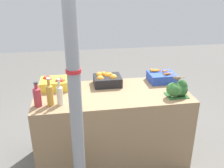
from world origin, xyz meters
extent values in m
plane|color=#605E59|center=(0.00, 0.00, 0.00)|extent=(10.00, 10.00, 0.00)
cube|color=#937551|center=(0.00, 0.00, 0.42)|extent=(1.68, 0.76, 0.85)
cylinder|color=gray|center=(-0.40, -0.64, 1.24)|extent=(0.11, 0.11, 2.49)
cylinder|color=red|center=(-0.40, -0.64, 1.35)|extent=(0.12, 0.12, 0.03)
cube|color=gold|center=(-0.62, 0.22, 0.90)|extent=(0.31, 0.26, 0.11)
sphere|color=red|center=(-0.58, 0.16, 0.95)|extent=(0.07, 0.07, 0.07)
sphere|color=red|center=(-0.70, 0.30, 0.94)|extent=(0.06, 0.06, 0.06)
sphere|color=red|center=(-0.72, 0.27, 0.94)|extent=(0.08, 0.08, 0.08)
sphere|color=#BC562D|center=(-0.68, 0.23, 0.94)|extent=(0.08, 0.08, 0.08)
sphere|color=#BC562D|center=(-0.53, 0.17, 0.95)|extent=(0.08, 0.08, 0.08)
sphere|color=red|center=(-0.55, 0.15, 0.95)|extent=(0.06, 0.06, 0.06)
sphere|color=#BC562D|center=(-0.55, 0.22, 0.94)|extent=(0.07, 0.07, 0.07)
cube|color=black|center=(-0.02, 0.22, 0.90)|extent=(0.31, 0.26, 0.11)
sphere|color=orange|center=(-0.01, 0.25, 0.94)|extent=(0.09, 0.09, 0.09)
sphere|color=orange|center=(0.04, 0.17, 0.95)|extent=(0.08, 0.08, 0.08)
sphere|color=orange|center=(-0.11, 0.28, 0.95)|extent=(0.08, 0.08, 0.08)
sphere|color=orange|center=(0.02, 0.25, 0.95)|extent=(0.07, 0.07, 0.07)
sphere|color=orange|center=(0.00, 0.25, 0.94)|extent=(0.07, 0.07, 0.07)
sphere|color=orange|center=(0.01, 0.26, 0.94)|extent=(0.08, 0.08, 0.08)
sphere|color=orange|center=(-0.11, 0.17, 0.94)|extent=(0.08, 0.08, 0.08)
sphere|color=orange|center=(-0.06, 0.29, 0.94)|extent=(0.09, 0.09, 0.09)
cube|color=#2847B7|center=(0.65, 0.22, 0.90)|extent=(0.31, 0.26, 0.11)
cone|color=orange|center=(0.61, 0.29, 0.97)|extent=(0.12, 0.04, 0.03)
cone|color=orange|center=(0.61, 0.33, 0.96)|extent=(0.15, 0.03, 0.03)
cone|color=orange|center=(0.71, 0.24, 0.97)|extent=(0.13, 0.07, 0.03)
cone|color=orange|center=(0.59, 0.26, 0.97)|extent=(0.16, 0.07, 0.03)
cone|color=orange|center=(0.71, 0.15, 0.97)|extent=(0.13, 0.06, 0.02)
cone|color=orange|center=(0.71, 0.15, 0.96)|extent=(0.15, 0.06, 0.02)
cube|color=#2D602D|center=(0.67, -0.19, 0.85)|extent=(0.22, 0.18, 0.01)
ellipsoid|color=#427F3D|center=(0.65, -0.22, 0.93)|extent=(0.13, 0.13, 0.13)
cylinder|color=#B2C693|center=(0.65, -0.22, 0.87)|extent=(0.03, 0.03, 0.02)
ellipsoid|color=#2D602D|center=(0.73, -0.17, 0.93)|extent=(0.13, 0.13, 0.12)
cylinder|color=#B2C693|center=(0.73, -0.17, 0.87)|extent=(0.03, 0.03, 0.02)
ellipsoid|color=#2D602D|center=(0.71, -0.20, 0.95)|extent=(0.11, 0.11, 0.14)
cylinder|color=#B2C693|center=(0.71, -0.20, 0.87)|extent=(0.03, 0.03, 0.02)
ellipsoid|color=#2D602D|center=(0.71, -0.21, 0.92)|extent=(0.13, 0.13, 0.13)
cylinder|color=#B2C693|center=(0.71, -0.21, 0.87)|extent=(0.03, 0.03, 0.02)
ellipsoid|color=#387033|center=(0.61, -0.22, 0.94)|extent=(0.14, 0.14, 0.14)
cylinder|color=#B2C693|center=(0.61, -0.22, 0.87)|extent=(0.03, 0.03, 0.02)
cylinder|color=#B2333D|center=(-0.76, -0.19, 0.94)|extent=(0.08, 0.08, 0.18)
cone|color=#B2333D|center=(-0.76, -0.19, 1.04)|extent=(0.08, 0.08, 0.02)
cylinder|color=#B2333D|center=(-0.76, -0.19, 1.06)|extent=(0.03, 0.03, 0.04)
cylinder|color=#2D2D33|center=(-0.76, -0.19, 1.09)|extent=(0.04, 0.04, 0.01)
cylinder|color=gold|center=(-0.65, -0.19, 0.95)|extent=(0.06, 0.06, 0.20)
cone|color=gold|center=(-0.65, -0.19, 1.06)|extent=(0.06, 0.06, 0.02)
cylinder|color=gold|center=(-0.65, -0.19, 1.10)|extent=(0.03, 0.03, 0.05)
cylinder|color=silver|center=(-0.65, -0.19, 1.13)|extent=(0.03, 0.03, 0.01)
cylinder|color=beige|center=(-0.55, -0.19, 0.94)|extent=(0.06, 0.06, 0.18)
cone|color=beige|center=(-0.55, -0.19, 1.04)|extent=(0.06, 0.06, 0.03)
cylinder|color=beige|center=(-0.55, -0.19, 1.08)|extent=(0.03, 0.03, 0.05)
cylinder|color=silver|center=(-0.55, -0.19, 1.11)|extent=(0.03, 0.03, 0.01)
cube|color=#4C3D2D|center=(0.66, -0.20, 1.03)|extent=(0.02, 0.02, 0.01)
ellipsoid|color=#7A664C|center=(0.66, -0.20, 1.05)|extent=(0.07, 0.04, 0.04)
sphere|color=#897556|center=(0.61, -0.20, 1.07)|extent=(0.03, 0.03, 0.03)
cone|color=#4C3D28|center=(0.60, -0.20, 1.07)|extent=(0.01, 0.01, 0.01)
cube|color=#7A664C|center=(0.71, -0.20, 1.06)|extent=(0.04, 0.02, 0.01)
camera|label=1|loc=(-0.40, -2.46, 2.00)|focal=40.00mm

